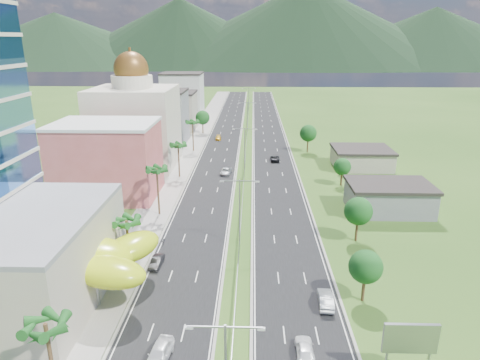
{
  "coord_description": "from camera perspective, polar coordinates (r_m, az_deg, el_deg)",
  "views": [
    {
      "loc": [
        1.93,
        -52.01,
        31.4
      ],
      "look_at": [
        -0.3,
        21.94,
        7.0
      ],
      "focal_mm": 32.0,
      "sensor_mm": 36.0,
      "label": 1
    }
  ],
  "objects": [
    {
      "name": "car_yellow_far_left",
      "position": [
        141.07,
        -2.92,
        5.65
      ],
      "size": [
        2.02,
        4.51,
        1.28
      ],
      "primitive_type": "imported",
      "rotation": [
        0.0,
        0.0,
        0.05
      ],
      "color": "gold",
      "rests_on": "road_left"
    },
    {
      "name": "shed_near",
      "position": [
        86.28,
        19.22,
        -2.38
      ],
      "size": [
        15.0,
        10.0,
        5.0
      ],
      "primitive_type": "cube",
      "color": "gray",
      "rests_on": "ground"
    },
    {
      "name": "car_dark_far_right",
      "position": [
        116.32,
        4.69,
        2.91
      ],
      "size": [
        2.36,
        5.11,
        1.42
      ],
      "primitive_type": "imported",
      "rotation": [
        0.0,
        0.0,
        3.14
      ],
      "color": "black",
      "rests_on": "road_right"
    },
    {
      "name": "streetlight_median_c",
      "position": [
        104.96,
        0.63,
        4.67
      ],
      "size": [
        6.04,
        0.25,
        11.0
      ],
      "color": "gray",
      "rests_on": "ground"
    },
    {
      "name": "shed_far",
      "position": [
        114.41,
        15.89,
        2.76
      ],
      "size": [
        14.0,
        12.0,
        4.4
      ],
      "primitive_type": "cube",
      "color": "#AFA190",
      "rests_on": "ground"
    },
    {
      "name": "midrise_grey",
      "position": [
        137.15,
        -10.58,
        8.12
      ],
      "size": [
        16.0,
        15.0,
        16.0
      ],
      "primitive_type": "cube",
      "color": "gray",
      "rests_on": "ground"
    },
    {
      "name": "leafy_tree_rb",
      "position": [
        71.24,
        15.5,
        -4.04
      ],
      "size": [
        4.55,
        4.55,
        7.47
      ],
      "color": "#47301C",
      "rests_on": "ground"
    },
    {
      "name": "car_silver_mid_left",
      "position": [
        104.49,
        -1.86,
        1.19
      ],
      "size": [
        2.85,
        5.37,
        1.44
      ],
      "primitive_type": "imported",
      "rotation": [
        0.0,
        0.0,
        -0.09
      ],
      "color": "#ADB1B5",
      "rests_on": "road_left"
    },
    {
      "name": "streetlight_median_d",
      "position": [
        149.07,
        0.97,
        8.73
      ],
      "size": [
        6.04,
        0.25,
        11.0
      ],
      "color": "gray",
      "rests_on": "ground"
    },
    {
      "name": "leafy_tree_rd",
      "position": [
        125.74,
        9.08,
        6.17
      ],
      "size": [
        4.9,
        4.9,
        8.05
      ],
      "color": "#47301C",
      "rests_on": "ground"
    },
    {
      "name": "streetlight_median_e",
      "position": [
        193.59,
        1.16,
        10.93
      ],
      "size": [
        6.04,
        0.25,
        11.0
      ],
      "color": "gray",
      "rests_on": "ground"
    },
    {
      "name": "ground",
      "position": [
        60.78,
        -0.35,
        -12.85
      ],
      "size": [
        500.0,
        500.0,
        0.0
      ],
      "primitive_type": "plane",
      "color": "#2D5119",
      "rests_on": "ground"
    },
    {
      "name": "car_white_near_left",
      "position": [
        47.83,
        -10.7,
        -21.74
      ],
      "size": [
        2.66,
        5.27,
        1.72
      ],
      "primitive_type": "imported",
      "rotation": [
        0.0,
        0.0,
        -0.13
      ],
      "color": "white",
      "rests_on": "road_left"
    },
    {
      "name": "palm_tree_e",
      "position": [
        125.39,
        -6.35,
        7.53
      ],
      "size": [
        3.6,
        3.6,
        9.4
      ],
      "color": "#47301C",
      "rests_on": "ground"
    },
    {
      "name": "car_white_near_right",
      "position": [
        48.15,
        8.64,
        -21.42
      ],
      "size": [
        1.85,
        4.58,
        1.56
      ],
      "primitive_type": "imported",
      "rotation": [
        0.0,
        0.0,
        3.14
      ],
      "color": "white",
      "rests_on": "road_right"
    },
    {
      "name": "midrise_white",
      "position": [
        180.75,
        -7.64,
        10.98
      ],
      "size": [
        16.0,
        15.0,
        18.0
      ],
      "primitive_type": "cube",
      "color": "silver",
      "rests_on": "ground"
    },
    {
      "name": "palm_tree_c",
      "position": [
        79.41,
        -11.03,
        1.15
      ],
      "size": [
        3.6,
        3.6,
        9.6
      ],
      "color": "#47301C",
      "rests_on": "ground"
    },
    {
      "name": "palm_tree_a",
      "position": [
        41.84,
        -24.47,
        -17.58
      ],
      "size": [
        3.6,
        3.6,
        9.1
      ],
      "color": "#47301C",
      "rests_on": "ground"
    },
    {
      "name": "mountain_ridge",
      "position": [
        506.33,
        8.59,
        14.5
      ],
      "size": [
        860.0,
        140.0,
        90.0
      ],
      "primitive_type": null,
      "color": "black",
      "rests_on": "ground"
    },
    {
      "name": "leafy_tree_lfar",
      "position": [
        150.27,
        -5.01,
        8.29
      ],
      "size": [
        4.9,
        4.9,
        8.05
      ],
      "color": "#47301C",
      "rests_on": "ground"
    },
    {
      "name": "car_dark_left",
      "position": [
        64.28,
        -11.05,
        -10.63
      ],
      "size": [
        1.67,
        4.16,
        1.35
      ],
      "primitive_type": "imported",
      "rotation": [
        0.0,
        0.0,
        -0.06
      ],
      "color": "black",
      "rests_on": "road_left"
    },
    {
      "name": "palm_tree_b",
      "position": [
        61.75,
        -14.9,
        -5.61
      ],
      "size": [
        3.6,
        3.6,
        8.1
      ],
      "color": "#47301C",
      "rests_on": "ground"
    },
    {
      "name": "sidewalk_left",
      "position": [
        146.65,
        -5.76,
        5.82
      ],
      "size": [
        7.0,
        260.0,
        0.12
      ],
      "primitive_type": "cube",
      "color": "gray",
      "rests_on": "ground"
    },
    {
      "name": "midrise_beige",
      "position": [
        158.67,
        -8.91,
        9.01
      ],
      "size": [
        16.0,
        15.0,
        13.0
      ],
      "primitive_type": "cube",
      "color": "#AFA190",
      "rests_on": "ground"
    },
    {
      "name": "road_left",
      "position": [
        145.74,
        -2.03,
        5.81
      ],
      "size": [
        11.0,
        260.0,
        0.04
      ],
      "primitive_type": "cube",
      "color": "black",
      "rests_on": "ground"
    },
    {
      "name": "leafy_tree_ra",
      "position": [
        55.82,
        16.41,
        -11.05
      ],
      "size": [
        4.2,
        4.2,
        6.9
      ],
      "color": "#47301C",
      "rests_on": "ground"
    },
    {
      "name": "billboard",
      "position": [
        45.95,
        21.76,
        -19.2
      ],
      "size": [
        5.2,
        0.35,
        6.2
      ],
      "color": "gray",
      "rests_on": "ground"
    },
    {
      "name": "motorcycle",
      "position": [
        70.48,
        -10.2,
        -7.94
      ],
      "size": [
        0.61,
        1.87,
        1.19
      ],
      "primitive_type": "imported",
      "rotation": [
        0.0,
        0.0,
        0.03
      ],
      "color": "black",
      "rests_on": "road_left"
    },
    {
      "name": "road_right",
      "position": [
        145.54,
        3.9,
        5.76
      ],
      "size": [
        11.0,
        260.0,
        0.04
      ],
      "primitive_type": "cube",
      "color": "black",
      "rests_on": "ground"
    },
    {
      "name": "lime_canopy",
      "position": [
        59.01,
        -20.6,
        -9.6
      ],
      "size": [
        18.0,
        15.0,
        7.4
      ],
      "color": "#B2CA13",
      "rests_on": "ground"
    },
    {
      "name": "car_silver_right",
      "position": [
        55.85,
        11.34,
        -15.32
      ],
      "size": [
        1.98,
        4.98,
        1.61
      ],
      "primitive_type": "imported",
      "rotation": [
        0.0,
        0.0,
        3.08
      ],
      "color": "#AAAEB2",
      "rests_on": "road_right"
    },
    {
      "name": "leafy_tree_rc",
      "position": [
        97.97,
        13.48,
        1.73
      ],
      "size": [
        3.85,
        3.85,
        6.33
      ],
      "color": "#47301C",
      "rests_on": "ground"
    },
    {
      "name": "palm_tree_d",
      "position": [
        101.41,
        -8.25,
        4.46
      ],
      "size": [
        3.6,
        3.6,
        8.6
      ],
      "color": "#47301C",
      "rests_on": "ground"
    },
    {
      "name": "domed_building",
      "position": [
        112.91,
        -13.8,
        7.5
      ],
      "size": [
        20.0,
        20.0,
        28.7
      ],
      "color": "beige",
      "rests_on": "ground"
    },
    {
      "name": "median_guardrail",
      "position": [
        127.77,
        0.81,
        4.31
      ],
      "size": [
        0.1,
        216.06,
        0.76
      ],
      "color": "gray",
      "rests_on": "ground"
    },
    {
      "name": "streetlight_median_b",
      "position": [
        66.75,
        -0.05,
        -3.42
      ],
      "size": [
        6.04,
        0.25,
        11.0
      ],
      "color": "gray",
      "rests_on": "ground"
    },
    {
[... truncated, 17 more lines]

